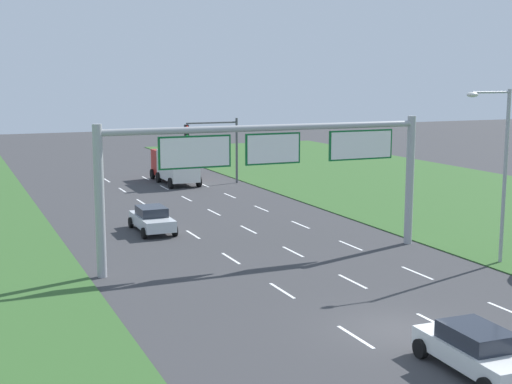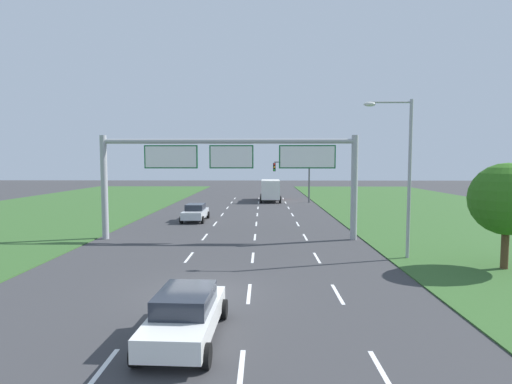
{
  "view_description": "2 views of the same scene",
  "coord_description": "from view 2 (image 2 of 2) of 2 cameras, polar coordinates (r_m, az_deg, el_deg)",
  "views": [
    {
      "loc": [
        -14.52,
        -20.58,
        9.05
      ],
      "look_at": [
        -0.5,
        11.69,
        3.37
      ],
      "focal_mm": 50.0,
      "sensor_mm": 36.0,
      "label": 1
    },
    {
      "loc": [
        2.28,
        -15.46,
        5.18
      ],
      "look_at": [
        1.76,
        15.77,
        2.87
      ],
      "focal_mm": 28.0,
      "sensor_mm": 36.0,
      "label": 2
    }
  ],
  "objects": [
    {
      "name": "roadside_tree_near",
      "position": [
        22.54,
        32.23,
        -0.87
      ],
      "size": [
        3.46,
        3.46,
        5.18
      ],
      "color": "#513823",
      "rests_on": "ground_plane"
    },
    {
      "name": "street_lamp",
      "position": [
        22.61,
        20.22,
        3.7
      ],
      "size": [
        2.61,
        0.32,
        8.5
      ],
      "color": "#9EA0A5",
      "rests_on": "ground_plane"
    },
    {
      "name": "car_lead_silver",
      "position": [
        12.38,
        -10.05,
        -16.78
      ],
      "size": [
        2.17,
        4.39,
        1.46
      ],
      "rotation": [
        0.0,
        0.0,
        -0.04
      ],
      "color": "white",
      "rests_on": "ground_plane"
    },
    {
      "name": "sign_gantry",
      "position": [
        26.74,
        -3.52,
        3.78
      ],
      "size": [
        17.24,
        0.44,
        7.0
      ],
      "color": "#9EA0A5",
      "rests_on": "ground_plane"
    },
    {
      "name": "lane_dashes_inner_left",
      "position": [
        28.24,
        -7.32,
        -6.37
      ],
      "size": [
        0.14,
        62.4,
        0.01
      ],
      "color": "white",
      "rests_on": "ground_plane"
    },
    {
      "name": "ground_plane",
      "position": [
        16.47,
        -7.29,
        -14.15
      ],
      "size": [
        200.0,
        200.0,
        0.0
      ],
      "primitive_type": "plane",
      "color": "#38383A"
    },
    {
      "name": "lane_dashes_slip",
      "position": [
        28.11,
        7.04,
        -6.42
      ],
      "size": [
        0.14,
        62.4,
        0.01
      ],
      "color": "white",
      "rests_on": "ground_plane"
    },
    {
      "name": "lane_dashes_inner_right",
      "position": [
        27.95,
        -0.16,
        -6.45
      ],
      "size": [
        0.14,
        62.4,
        0.01
      ],
      "color": "white",
      "rests_on": "ground_plane"
    },
    {
      "name": "car_near_red",
      "position": [
        35.97,
        -8.66,
        -2.88
      ],
      "size": [
        2.07,
        4.38,
        1.5
      ],
      "rotation": [
        0.0,
        0.0,
        -0.01
      ],
      "color": "silver",
      "rests_on": "ground_plane"
    },
    {
      "name": "traffic_light_mast",
      "position": [
        51.71,
        5.48,
        2.75
      ],
      "size": [
        4.76,
        0.49,
        5.6
      ],
      "color": "#47494F",
      "rests_on": "ground_plane"
    },
    {
      "name": "box_truck",
      "position": [
        53.68,
        2.06,
        0.39
      ],
      "size": [
        2.74,
        7.27,
        2.87
      ],
      "rotation": [
        0.0,
        0.0,
        -0.01
      ],
      "color": "#B21E19",
      "rests_on": "ground_plane"
    }
  ]
}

